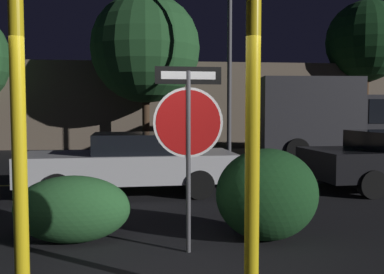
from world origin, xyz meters
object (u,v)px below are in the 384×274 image
at_px(stop_sign, 188,123).
at_px(passing_car_2, 131,163).
at_px(tree_2, 367,41).
at_px(street_lamp, 230,11).
at_px(hedge_bush_3, 267,194).
at_px(delivery_truck, 335,116).
at_px(yellow_pole_left, 19,136).
at_px(yellow_pole_right, 252,137).
at_px(hedge_bush_2, 72,209).
at_px(tree_1, 145,48).

height_order(stop_sign, passing_car_2, stop_sign).
bearing_deg(tree_2, street_lamp, -147.38).
bearing_deg(passing_car_2, tree_2, -48.81).
height_order(hedge_bush_3, delivery_truck, delivery_truck).
xyz_separation_m(hedge_bush_3, tree_2, (9.18, 14.46, 4.57)).
bearing_deg(yellow_pole_left, street_lamp, 69.43).
xyz_separation_m(yellow_pole_right, tree_2, (9.89, 16.41, 3.63)).
distance_m(passing_car_2, delivery_truck, 9.73).
distance_m(stop_sign, street_lamp, 10.79).
distance_m(hedge_bush_2, passing_car_2, 3.53).
relative_size(yellow_pole_left, street_lamp, 0.39).
relative_size(yellow_pole_right, delivery_truck, 0.53).
distance_m(yellow_pole_left, yellow_pole_right, 2.16).
height_order(yellow_pole_right, hedge_bush_2, yellow_pole_right).
bearing_deg(street_lamp, tree_1, 129.90).
xyz_separation_m(yellow_pole_left, tree_2, (12.04, 16.16, 3.62)).
bearing_deg(passing_car_2, delivery_truck, -53.44).
bearing_deg(delivery_truck, tree_2, 144.36).
height_order(passing_car_2, tree_2, tree_2).
distance_m(street_lamp, tree_2, 9.34).
bearing_deg(hedge_bush_2, hedge_bush_3, -3.68).
relative_size(yellow_pole_left, hedge_bush_2, 2.00).
bearing_deg(hedge_bush_2, delivery_truck, 49.62).
bearing_deg(stop_sign, passing_car_2, 100.51).
height_order(passing_car_2, delivery_truck, delivery_truck).
xyz_separation_m(yellow_pole_left, tree_1, (1.19, 14.71, 2.90)).
relative_size(hedge_bush_2, tree_2, 0.22).
distance_m(stop_sign, tree_1, 13.71).
distance_m(yellow_pole_right, tree_1, 15.26).
height_order(yellow_pole_right, tree_1, tree_1).
height_order(stop_sign, street_lamp, street_lamp).
distance_m(stop_sign, delivery_truck, 12.14).
relative_size(stop_sign, delivery_truck, 0.40).
bearing_deg(yellow_pole_left, hedge_bush_2, 85.37).
distance_m(yellow_pole_left, hedge_bush_3, 3.46).
height_order(hedge_bush_2, tree_1, tree_1).
xyz_separation_m(stop_sign, yellow_pole_left, (-1.70, -1.30, -0.07)).
xyz_separation_m(hedge_bush_2, hedge_bush_3, (2.70, -0.17, 0.18)).
distance_m(hedge_bush_2, delivery_truck, 12.66).
distance_m(yellow_pole_left, delivery_truck, 14.18).
bearing_deg(yellow_pole_left, tree_1, 85.39).
xyz_separation_m(stop_sign, delivery_truck, (6.61, 10.18, -0.06)).
bearing_deg(stop_sign, yellow_pole_left, -144.34).
xyz_separation_m(hedge_bush_3, street_lamp, (1.32, 9.43, 4.71)).
height_order(yellow_pole_right, passing_car_2, yellow_pole_right).
bearing_deg(delivery_truck, hedge_bush_3, -26.37).
xyz_separation_m(yellow_pole_right, passing_car_2, (-1.31, 5.57, -0.90)).
height_order(yellow_pole_right, hedge_bush_3, yellow_pole_right).
height_order(hedge_bush_2, delivery_truck, delivery_truck).
relative_size(passing_car_2, delivery_truck, 0.79).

